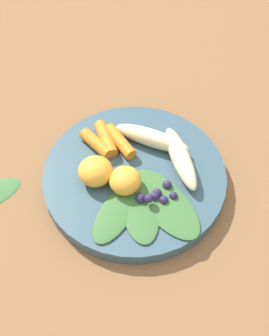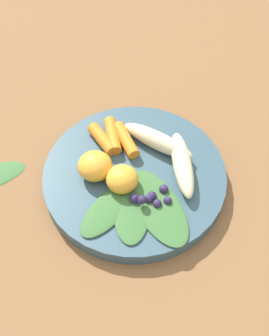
{
  "view_description": "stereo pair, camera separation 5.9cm",
  "coord_description": "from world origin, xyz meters",
  "px_view_note": "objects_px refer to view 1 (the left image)",
  "views": [
    {
      "loc": [
        -0.22,
        -0.28,
        0.51
      ],
      "look_at": [
        0.0,
        0.0,
        0.03
      ],
      "focal_mm": 45.05,
      "sensor_mm": 36.0,
      "label": 1
    },
    {
      "loc": [
        -0.17,
        -0.31,
        0.51
      ],
      "look_at": [
        0.0,
        0.0,
        0.03
      ],
      "focal_mm": 45.05,
      "sensor_mm": 36.0,
      "label": 2
    }
  ],
  "objects_px": {
    "banana_peeled_left": "(152,138)",
    "banana_peeled_right": "(180,158)",
    "bowl": "(134,177)",
    "orange_segment_near": "(125,181)"
  },
  "relations": [
    {
      "from": "banana_peeled_left",
      "to": "bowl",
      "type": "bearing_deg",
      "value": 87.42
    },
    {
      "from": "orange_segment_near",
      "to": "banana_peeled_left",
      "type": "bearing_deg",
      "value": 26.58
    },
    {
      "from": "bowl",
      "to": "orange_segment_near",
      "type": "height_order",
      "value": "orange_segment_near"
    },
    {
      "from": "bowl",
      "to": "banana_peeled_left",
      "type": "bearing_deg",
      "value": 26.5
    },
    {
      "from": "banana_peeled_left",
      "to": "orange_segment_near",
      "type": "relative_size",
      "value": 2.59
    },
    {
      "from": "banana_peeled_right",
      "to": "bowl",
      "type": "bearing_deg",
      "value": 88.21
    },
    {
      "from": "banana_peeled_left",
      "to": "orange_segment_near",
      "type": "xyz_separation_m",
      "value": [
        -0.08,
        -0.04,
        0.0
      ]
    },
    {
      "from": "bowl",
      "to": "banana_peeled_left",
      "type": "distance_m",
      "value": 0.06
    },
    {
      "from": "bowl",
      "to": "orange_segment_near",
      "type": "relative_size",
      "value": 5.91
    },
    {
      "from": "banana_peeled_left",
      "to": "banana_peeled_right",
      "type": "bearing_deg",
      "value": 160.44
    }
  ]
}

